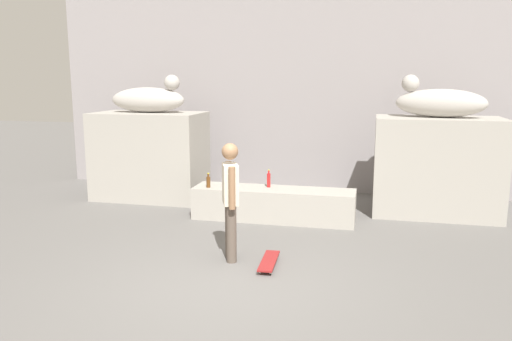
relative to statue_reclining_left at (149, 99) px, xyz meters
name	(u,v)px	position (x,y,z in m)	size (l,w,h in m)	color
ground_plane	(226,286)	(2.85, -4.14, -2.11)	(40.00, 40.00, 0.00)	#605E5B
facade_wall	(298,78)	(2.85, 1.73, 0.42)	(11.15, 0.60, 5.05)	gray
pedestal_left	(150,156)	(-0.04, 0.00, -1.20)	(2.27, 1.28, 1.82)	#A39E93
pedestal_right	(436,166)	(5.74, 0.00, -1.20)	(2.27, 1.28, 1.82)	#A39E93
statue_reclining_left	(149,99)	(0.00, 0.00, 0.00)	(1.61, 0.58, 0.78)	#B4AEA6
statue_reclining_right	(439,102)	(5.70, 0.01, 0.00)	(1.67, 0.83, 0.78)	#B4AEA6
ledge_block	(274,204)	(2.85, -1.07, -1.82)	(2.92, 0.71, 0.57)	#A39E93
skater	(230,196)	(2.65, -3.22, -1.19)	(0.32, 0.51, 1.67)	brown
skateboard	(269,261)	(3.23, -3.33, -2.04)	(0.24, 0.81, 0.08)	maroon
bottle_red	(269,180)	(2.74, -0.97, -1.40)	(0.06, 0.06, 0.33)	red
bottle_brown	(208,182)	(1.67, -1.24, -1.43)	(0.07, 0.07, 0.27)	#593314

